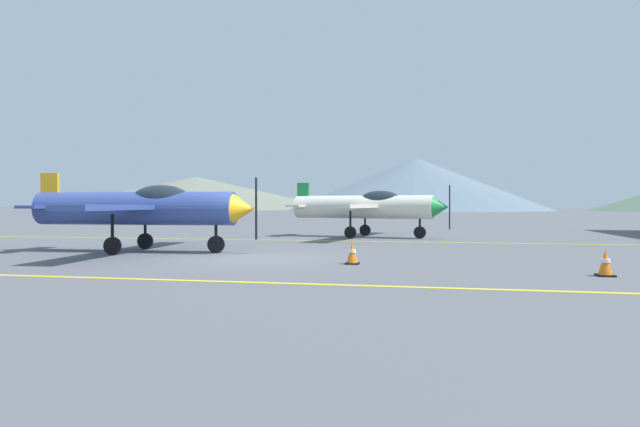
% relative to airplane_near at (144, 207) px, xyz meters
% --- Properties ---
extents(ground_plane, '(400.00, 400.00, 0.00)m').
position_rel_airplane_near_xyz_m(ground_plane, '(4.22, -1.18, -1.48)').
color(ground_plane, '#54565B').
extents(apron_line_near, '(80.00, 0.16, 0.01)m').
position_rel_airplane_near_xyz_m(apron_line_near, '(4.22, -5.98, -1.47)').
color(apron_line_near, yellow).
rests_on(apron_line_near, ground_plane).
extents(apron_line_far, '(80.00, 0.16, 0.01)m').
position_rel_airplane_near_xyz_m(apron_line_far, '(4.22, 6.33, -1.47)').
color(apron_line_far, yellow).
rests_on(apron_line_far, ground_plane).
extents(airplane_near, '(7.60, 8.75, 2.62)m').
position_rel_airplane_near_xyz_m(airplane_near, '(0.00, 0.00, 0.00)').
color(airplane_near, '#33478C').
rests_on(airplane_near, ground_plane).
extents(airplane_mid, '(7.68, 8.76, 2.62)m').
position_rel_airplane_near_xyz_m(airplane_mid, '(6.42, 9.25, 0.00)').
color(airplane_mid, silver).
rests_on(airplane_mid, ground_plane).
extents(traffic_cone_front, '(0.36, 0.36, 0.59)m').
position_rel_airplane_near_xyz_m(traffic_cone_front, '(7.23, -2.24, -1.19)').
color(traffic_cone_front, black).
rests_on(traffic_cone_front, ground_plane).
extents(traffic_cone_side, '(0.36, 0.36, 0.59)m').
position_rel_airplane_near_xyz_m(traffic_cone_side, '(13.00, -3.54, -1.19)').
color(traffic_cone_side, black).
rests_on(traffic_cone_side, ground_plane).
extents(hill_left, '(86.84, 86.84, 9.75)m').
position_rel_airplane_near_xyz_m(hill_left, '(-59.33, 137.47, 3.39)').
color(hill_left, slate).
rests_on(hill_left, ground_plane).
extents(hill_centerleft, '(62.13, 62.13, 12.51)m').
position_rel_airplane_near_xyz_m(hill_centerleft, '(6.70, 116.47, 4.78)').
color(hill_centerleft, slate).
rests_on(hill_centerleft, ground_plane).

